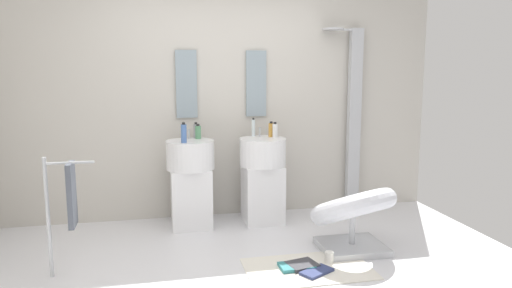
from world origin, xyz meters
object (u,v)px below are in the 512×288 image
Objects in this scene: pedestal_sink_left at (191,180)px; soap_bottle_grey at (196,131)px; magazine_navy at (317,272)px; magazine_teal at (297,266)px; lounge_chair at (353,212)px; pedestal_sink_right at (263,177)px; soap_bottle_white at (275,130)px; shower_column at (353,116)px; magazine_charcoal at (302,265)px; towel_rack at (68,198)px; soap_bottle_clear at (253,128)px; soap_bottle_blue at (184,133)px; coffee_mug at (329,257)px; soap_bottle_amber at (271,130)px; soap_bottle_green at (198,132)px.

soap_bottle_grey reaches higher than pedestal_sink_left.
magazine_navy is 1.98m from soap_bottle_grey.
lounge_chair is at bearing 24.02° from magazine_teal.
pedestal_sink_right is (0.75, 0.00, 0.00)m from pedestal_sink_left.
soap_bottle_white is (0.02, 1.42, 0.95)m from magazine_navy.
magazine_charcoal is at bearing -125.27° from shower_column.
pedestal_sink_right is 2.03m from towel_rack.
pedestal_sink_right is 0.53m from soap_bottle_clear.
soap_bottle_blue is 1.00× the size of soap_bottle_clear.
pedestal_sink_left is 3.77× the size of magazine_navy.
soap_bottle_clear reaches higher than coffee_mug.
magazine_charcoal is at bearing 14.22° from magazine_teal.
soap_bottle_white is at bearing -8.52° from soap_bottle_grey.
soap_bottle_amber reaches higher than magazine_teal.
soap_bottle_amber is (0.86, 0.08, 0.48)m from pedestal_sink_left.
soap_bottle_blue is (-0.82, -0.12, 0.50)m from pedestal_sink_right.
shower_column is at bearing 3.62° from soap_bottle_grey.
pedestal_sink_left is at bearing 108.88° from magazine_charcoal.
pedestal_sink_right is 0.85m from soap_bottle_grey.
magazine_navy is 1.75m from soap_bottle_amber.
pedestal_sink_left is 6.15× the size of soap_bottle_white.
soap_bottle_white is at bearing -166.42° from shower_column.
coffee_mug is 1.55m from soap_bottle_white.
magazine_teal is 1.41× the size of soap_bottle_clear.
soap_bottle_grey is at bearing 125.32° from coffee_mug.
soap_bottle_green reaches higher than magazine_teal.
soap_bottle_grey is at bearing 64.15° from pedestal_sink_left.
lounge_chair is at bearing -112.73° from shower_column.
towel_rack is at bearing -179.53° from lounge_chair.
soap_bottle_white reaches higher than coffee_mug.
soap_bottle_clear is (1.70, 1.16, 0.36)m from towel_rack.
soap_bottle_green is (-0.66, 0.11, 0.48)m from pedestal_sink_right.
magazine_teal is 0.05m from magazine_charcoal.
soap_bottle_blue reaches higher than soap_bottle_grey.
pedestal_sink_left reaches higher than coffee_mug.
magazine_navy is at bearing -121.02° from shower_column.
soap_bottle_blue is at bearing -171.39° from pedestal_sink_right.
shower_column is at bearing 41.13° from magazine_charcoal.
coffee_mug is at bearing -75.57° from soap_bottle_clear.
pedestal_sink_left is 0.99m from soap_bottle_amber.
coffee_mug is at bearing -44.25° from soap_bottle_blue.
soap_bottle_green is (-1.77, -0.16, -0.12)m from shower_column.
soap_bottle_blue is at bearing 149.16° from lounge_chair.
soap_bottle_green is at bearing 88.11° from magazine_navy.
magazine_charcoal is (0.79, -1.25, -0.46)m from pedestal_sink_left.
coffee_mug is at bearing -54.68° from soap_bottle_grey.
soap_bottle_white is at bearing 114.36° from lounge_chair.
soap_bottle_green is at bearing -173.97° from soap_bottle_clear.
soap_bottle_amber is (-0.18, 1.29, 0.91)m from coffee_mug.
soap_bottle_blue is at bearing -158.77° from soap_bottle_clear.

